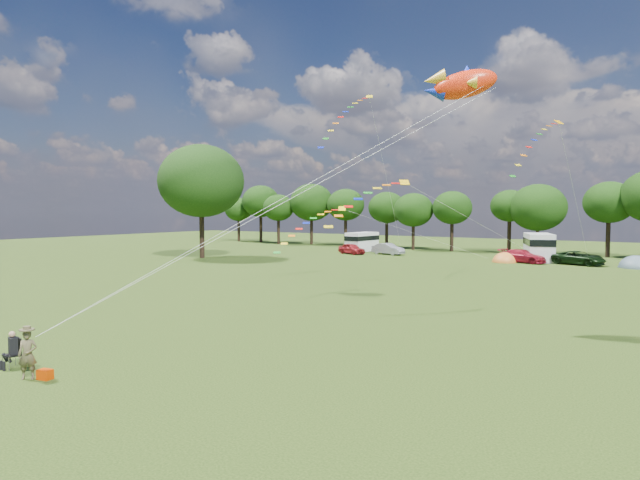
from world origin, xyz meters
The scene contains 19 objects.
ground_plane centered at (0.00, 0.00, 0.00)m, with size 180.00×180.00×0.00m, color black.
tree_line centered at (5.30, 54.99, 6.35)m, with size 102.98×10.98×10.27m.
big_tree centered at (-30.00, 28.00, 9.02)m, with size 10.00×10.00×13.28m.
car_a centered at (-18.06, 42.45, 0.69)m, with size 1.63×4.14×1.38m, color maroon.
car_b centered at (-13.82, 44.33, 0.72)m, with size 1.51×4.06×1.43m, color gray.
car_c centered at (2.82, 42.86, 0.71)m, with size 2.00×4.76×1.43m, color maroon.
car_d centered at (8.17, 43.74, 0.71)m, with size 2.35×5.19×1.42m, color black.
campervan_b centered at (-19.29, 47.36, 1.39)m, with size 2.67×5.43×2.58m.
campervan_c centered at (3.78, 46.15, 1.63)m, with size 4.51×6.71×3.03m.
tent_orange centered at (1.10, 42.45, 0.02)m, with size 2.73×2.99×2.13m.
tent_greyblue centered at (13.27, 43.81, 0.02)m, with size 3.23×3.54×2.40m.
kite_flyer centered at (-1.60, -7.25, 0.83)m, with size 0.60×0.40×1.65m, color brown.
camp_chair centered at (-3.32, -6.85, 0.80)m, with size 0.65×0.66×1.33m.
kite_bag centered at (-1.10, -6.96, 0.17)m, with size 0.47×0.31×0.33m, color #D63600.
fish_kite centered at (7.53, 8.63, 11.62)m, with size 3.70×2.42×1.95m.
streamer_kite_a centered at (-11.34, 30.36, 15.43)m, with size 3.42×5.57×5.78m.
streamer_kite_b centered at (-8.12, 19.51, 4.68)m, with size 4.33×4.61×3.81m.
streamer_kite_c centered at (1.97, 10.66, 6.53)m, with size 3.13×4.89×2.78m.
streamer_kite_d centered at (8.28, 23.34, 10.66)m, with size 2.55×5.07×4.27m.
Camera 1 is at (16.29, -16.48, 5.67)m, focal length 30.00 mm.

